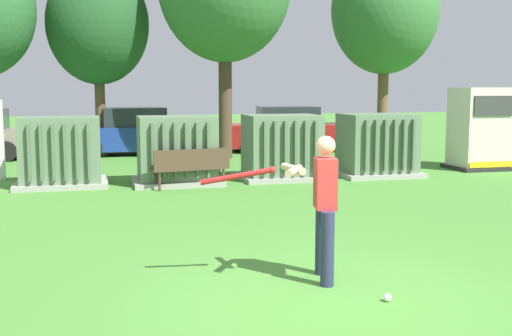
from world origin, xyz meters
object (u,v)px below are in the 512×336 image
at_px(generator_enclosure, 480,129).
at_px(batter, 320,200).
at_px(transformer_mid_east, 282,148).
at_px(parked_car_left_of_center, 130,133).
at_px(parked_car_right_of_center, 284,130).
at_px(sports_ball, 388,298).
at_px(transformer_west, 61,153).
at_px(transformer_mid_west, 177,151).
at_px(transformer_east, 377,146).
at_px(park_bench, 191,165).

xyz_separation_m(generator_enclosure, batter, (-7.93, -8.96, -0.16)).
bearing_deg(generator_enclosure, transformer_mid_east, -174.63).
height_order(parked_car_left_of_center, parked_car_right_of_center, same).
relative_size(transformer_mid_east, sports_ball, 23.33).
height_order(sports_ball, parked_car_left_of_center, parked_car_left_of_center).
height_order(transformer_west, transformer_mid_west, same).
bearing_deg(transformer_mid_east, generator_enclosure, 5.37).
bearing_deg(transformer_east, generator_enclosure, 9.77).
height_order(transformer_west, generator_enclosure, generator_enclosure).
relative_size(park_bench, parked_car_right_of_center, 0.42).
relative_size(transformer_east, parked_car_right_of_center, 0.48).
relative_size(transformer_west, park_bench, 1.14).
relative_size(batter, parked_car_left_of_center, 0.40).
bearing_deg(park_bench, transformer_mid_west, 105.15).
distance_m(transformer_mid_west, generator_enclosure, 8.69).
height_order(transformer_east, park_bench, transformer_east).
bearing_deg(transformer_west, parked_car_left_of_center, 74.31).
bearing_deg(generator_enclosure, park_bench, -169.44).
height_order(transformer_mid_west, transformer_east, same).
distance_m(park_bench, parked_car_left_of_center, 8.06).
distance_m(transformer_east, parked_car_left_of_center, 9.24).
bearing_deg(parked_car_right_of_center, sports_ball, -102.51).
relative_size(transformer_west, batter, 1.21).
relative_size(generator_enclosure, sports_ball, 25.56).
bearing_deg(parked_car_right_of_center, transformer_mid_east, -106.93).
bearing_deg(sports_ball, transformer_mid_west, 97.29).
relative_size(transformer_mid_east, park_bench, 1.14).
distance_m(sports_ball, parked_car_left_of_center, 16.44).
bearing_deg(sports_ball, parked_car_left_of_center, 96.71).
bearing_deg(transformer_mid_west, transformer_east, 1.72).
xyz_separation_m(parked_car_left_of_center, parked_car_right_of_center, (5.51, -0.12, 0.00)).
xyz_separation_m(transformer_west, parked_car_right_of_center, (7.44, 6.75, -0.04)).
height_order(park_bench, sports_ball, park_bench).
relative_size(park_bench, parked_car_left_of_center, 0.43).
distance_m(transformer_east, sports_ball, 10.19).
relative_size(transformer_west, parked_car_left_of_center, 0.49).
relative_size(transformer_east, batter, 1.21).
xyz_separation_m(transformer_west, sports_ball, (3.85, -9.45, -0.74)).
distance_m(generator_enclosure, parked_car_right_of_center, 7.42).
distance_m(transformer_mid_west, parked_car_left_of_center, 7.21).
height_order(transformer_west, parked_car_right_of_center, same).
distance_m(transformer_mid_east, sports_ball, 9.48).
xyz_separation_m(park_bench, batter, (0.49, -7.39, 0.44)).
xyz_separation_m(generator_enclosure, parked_car_left_of_center, (-9.40, 6.43, -0.38)).
xyz_separation_m(transformer_mid_east, sports_ball, (-1.50, -9.33, -0.74)).
height_order(transformer_mid_east, transformer_east, same).
distance_m(generator_enclosure, park_bench, 8.59).
xyz_separation_m(sports_ball, parked_car_right_of_center, (3.59, 16.20, 0.71)).
bearing_deg(park_bench, parked_car_left_of_center, 96.95).
xyz_separation_m(generator_enclosure, park_bench, (-8.42, -1.57, -0.60)).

